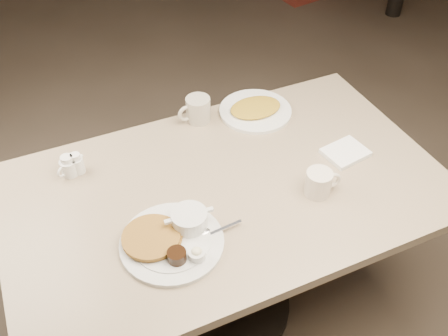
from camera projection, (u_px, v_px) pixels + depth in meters
name	position (u px, v px, depth m)	size (l,w,h in m)	color
room	(227.00, 6.00, 1.27)	(7.04, 8.04, 2.84)	#4C3F33
diner_table	(226.00, 219.00, 1.82)	(1.50, 0.90, 0.75)	tan
main_plate	(173.00, 236.00, 1.52)	(0.40, 0.34, 0.07)	silver
coffee_mug_near	(319.00, 182.00, 1.66)	(0.13, 0.10, 0.09)	white
napkin	(345.00, 153.00, 1.82)	(0.17, 0.14, 0.02)	white
coffee_mug_far	(197.00, 110.00, 1.95)	(0.14, 0.11, 0.10)	beige
creamer_left	(68.00, 166.00, 1.73)	(0.08, 0.07, 0.08)	white
creamer_right	(77.00, 164.00, 1.74)	(0.07, 0.05, 0.08)	white
hash_plate	(255.00, 110.00, 2.01)	(0.29, 0.29, 0.04)	white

